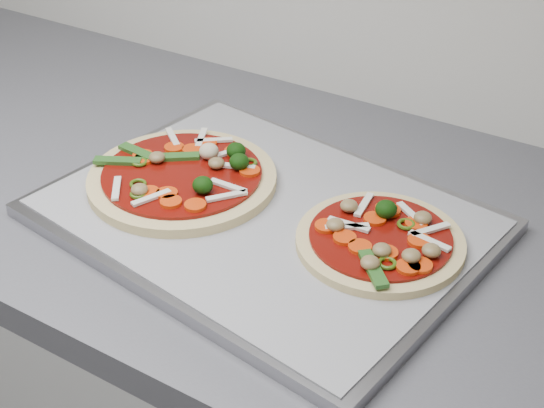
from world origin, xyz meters
The scene contains 5 objects.
base_cabinet centered at (0.00, 1.30, 0.43)m, with size 3.60×0.60×0.86m, color silver.
baking_tray centered at (0.55, 1.25, 0.91)m, with size 0.48×0.36×0.02m, color gray.
parchment centered at (0.55, 1.25, 0.92)m, with size 0.46×0.34×0.00m, color #939499.
pizza_left centered at (0.43, 1.25, 0.93)m, with size 0.28×0.28×0.04m.
pizza_right centered at (0.69, 1.26, 0.93)m, with size 0.24×0.24×0.03m.
Camera 1 is at (0.93, 0.65, 1.41)m, focal length 50.00 mm.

